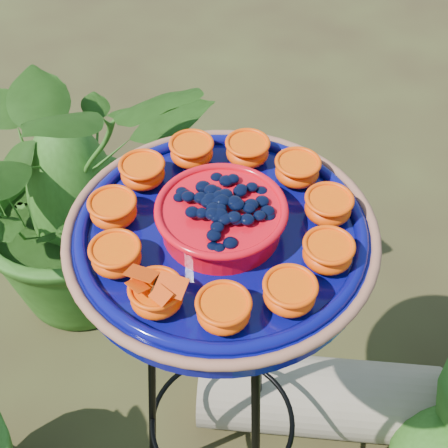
{
  "coord_description": "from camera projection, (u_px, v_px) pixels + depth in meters",
  "views": [
    {
      "loc": [
        0.34,
        -0.5,
        1.74
      ],
      "look_at": [
        0.04,
        0.1,
        1.03
      ],
      "focal_mm": 50.0,
      "sensor_mm": 36.0,
      "label": 1
    }
  ],
  "objects": [
    {
      "name": "tripod_stand",
      "position": [
        222.0,
        367.0,
        1.31
      ],
      "size": [
        0.39,
        0.4,
        0.96
      ],
      "rotation": [
        0.0,
        0.0,
        -0.12
      ],
      "color": "black",
      "rests_on": "ground"
    },
    {
      "name": "feeder_dish",
      "position": [
        221.0,
        230.0,
        1.0
      ],
      "size": [
        0.54,
        0.54,
        0.11
      ],
      "rotation": [
        0.0,
        0.0,
        -0.12
      ],
      "color": "#08095F",
      "rests_on": "tripod_stand"
    },
    {
      "name": "driftwood_log",
      "position": [
        318.0,
        397.0,
        1.78
      ],
      "size": [
        0.71,
        0.45,
        0.23
      ],
      "primitive_type": "cylinder",
      "rotation": [
        0.0,
        1.57,
        0.36
      ],
      "color": "gray",
      "rests_on": "ground"
    },
    {
      "name": "shrub_back_left",
      "position": [
        72.0,
        184.0,
        1.87
      ],
      "size": [
        1.1,
        1.1,
        0.93
      ],
      "primitive_type": "imported",
      "rotation": [
        0.0,
        0.0,
        0.79
      ],
      "color": "#264F15",
      "rests_on": "ground"
    }
  ]
}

